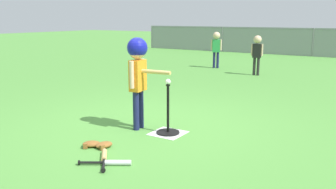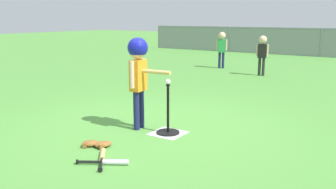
# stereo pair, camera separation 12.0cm
# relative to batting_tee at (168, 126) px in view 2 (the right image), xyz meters

# --- Properties ---
(ground_plane) EXTENTS (60.00, 60.00, 0.00)m
(ground_plane) POSITION_rel_batting_tee_xyz_m (-0.37, 0.16, -0.11)
(ground_plane) COLOR #51933D
(home_plate) EXTENTS (0.44, 0.44, 0.01)m
(home_plate) POSITION_rel_batting_tee_xyz_m (0.00, 0.00, -0.11)
(home_plate) COLOR white
(home_plate) RESTS_ON ground_plane
(batting_tee) EXTENTS (0.32, 0.32, 0.69)m
(batting_tee) POSITION_rel_batting_tee_xyz_m (0.00, 0.00, 0.00)
(batting_tee) COLOR black
(batting_tee) RESTS_ON ground_plane
(baseball_on_tee) EXTENTS (0.07, 0.07, 0.07)m
(baseball_on_tee) POSITION_rel_batting_tee_xyz_m (0.00, 0.00, 0.62)
(baseball_on_tee) COLOR white
(baseball_on_tee) RESTS_ON batting_tee
(batter_child) EXTENTS (0.65, 0.37, 1.30)m
(batter_child) POSITION_rel_batting_tee_xyz_m (-0.47, -0.04, 0.82)
(batter_child) COLOR #191E4C
(batter_child) RESTS_ON ground_plane
(fielder_deep_left) EXTENTS (0.32, 0.22, 1.09)m
(fielder_deep_left) POSITION_rel_batting_tee_xyz_m (-0.67, 5.63, 0.59)
(fielder_deep_left) COLOR #262626
(fielder_deep_left) RESTS_ON ground_plane
(fielder_near_right) EXTENTS (0.32, 0.22, 1.13)m
(fielder_near_right) POSITION_rel_batting_tee_xyz_m (-2.23, 6.37, 0.62)
(fielder_near_right) COLOR #191E4C
(fielder_near_right) RESTS_ON ground_plane
(spare_bat_silver) EXTENTS (0.52, 0.35, 0.06)m
(spare_bat_silver) POSITION_rel_batting_tee_xyz_m (0.08, -1.25, -0.08)
(spare_bat_silver) COLOR silver
(spare_bat_silver) RESTS_ON ground_plane
(spare_bat_wood) EXTENTS (0.41, 0.47, 0.06)m
(spare_bat_wood) POSITION_rel_batting_tee_xyz_m (-0.10, -1.19, -0.08)
(spare_bat_wood) COLOR #DBB266
(spare_bat_wood) RESTS_ON ground_plane
(glove_by_plate) EXTENTS (0.27, 0.26, 0.07)m
(glove_by_plate) POSITION_rel_batting_tee_xyz_m (-0.52, -0.96, -0.08)
(glove_by_plate) COLOR brown
(glove_by_plate) RESTS_ON ground_plane
(glove_near_bats) EXTENTS (0.22, 0.26, 0.07)m
(glove_near_bats) POSITION_rel_batting_tee_xyz_m (-0.37, -0.90, -0.08)
(glove_near_bats) COLOR brown
(glove_near_bats) RESTS_ON ground_plane
(outfield_fence) EXTENTS (16.06, 0.06, 1.15)m
(outfield_fence) POSITION_rel_batting_tee_xyz_m (-0.37, 11.65, 0.51)
(outfield_fence) COLOR slate
(outfield_fence) RESTS_ON ground_plane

